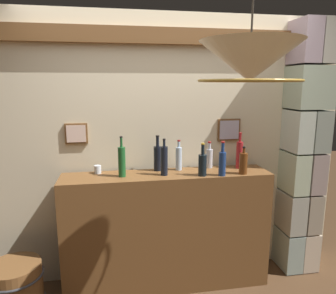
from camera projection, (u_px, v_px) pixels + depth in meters
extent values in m
cube|color=beige|center=(162.00, 150.00, 3.01)|extent=(3.54, 0.08, 2.48)
cube|color=brown|center=(163.00, 36.00, 2.76)|extent=(3.54, 0.10, 0.14)
cube|color=brown|center=(76.00, 133.00, 2.80)|extent=(0.20, 0.03, 0.18)
cube|color=beige|center=(76.00, 134.00, 2.78)|extent=(0.17, 0.01, 0.15)
cube|color=brown|center=(229.00, 130.00, 3.03)|extent=(0.22, 0.03, 0.21)
cube|color=#BBB2C6|center=(229.00, 130.00, 3.02)|extent=(0.19, 0.01, 0.18)
cube|color=#92A49B|center=(286.00, 247.00, 3.26)|extent=(0.17, 0.38, 0.39)
cube|color=beige|center=(302.00, 246.00, 3.29)|extent=(0.17, 0.38, 0.39)
cube|color=#9E9E90|center=(289.00, 210.00, 3.18)|extent=(0.17, 0.38, 0.39)
cube|color=gray|center=(305.00, 209.00, 3.21)|extent=(0.15, 0.38, 0.39)
cube|color=#ADBB9B|center=(292.00, 171.00, 3.10)|extent=(0.16, 0.38, 0.39)
cube|color=gray|center=(309.00, 171.00, 3.13)|extent=(0.16, 0.38, 0.39)
cube|color=#B7C1B1|center=(295.00, 130.00, 3.02)|extent=(0.16, 0.38, 0.39)
cube|color=gray|center=(312.00, 130.00, 3.05)|extent=(0.17, 0.38, 0.39)
cube|color=#9AA88F|center=(307.00, 87.00, 2.96)|extent=(0.35, 0.38, 0.39)
cube|color=#A28D96|center=(302.00, 42.00, 2.87)|extent=(0.17, 0.38, 0.39)
cube|color=#A8A493|center=(320.00, 42.00, 2.90)|extent=(0.17, 0.38, 0.39)
cube|color=brown|center=(167.00, 230.00, 2.89)|extent=(1.85, 0.37, 1.08)
cylinder|color=navy|center=(222.00, 164.00, 2.71)|extent=(0.06, 0.06, 0.21)
cylinder|color=navy|center=(223.00, 148.00, 2.68)|extent=(0.03, 0.03, 0.08)
cylinder|color=maroon|center=(223.00, 142.00, 2.67)|extent=(0.03, 0.03, 0.01)
cylinder|color=black|center=(164.00, 161.00, 2.72)|extent=(0.06, 0.06, 0.25)
cylinder|color=black|center=(164.00, 143.00, 2.69)|extent=(0.02, 0.02, 0.06)
cylinder|color=black|center=(164.00, 139.00, 2.69)|extent=(0.02, 0.02, 0.01)
cylinder|color=black|center=(202.00, 165.00, 2.71)|extent=(0.07, 0.07, 0.18)
cylinder|color=black|center=(203.00, 150.00, 2.69)|extent=(0.03, 0.03, 0.09)
cylinder|color=#B7932D|center=(203.00, 144.00, 2.68)|extent=(0.03, 0.03, 0.01)
cylinder|color=black|center=(158.00, 159.00, 2.87)|extent=(0.07, 0.07, 0.22)
cylinder|color=black|center=(158.00, 142.00, 2.84)|extent=(0.03, 0.03, 0.09)
cylinder|color=black|center=(157.00, 136.00, 2.83)|extent=(0.03, 0.03, 0.01)
cylinder|color=#603213|center=(243.00, 164.00, 2.77)|extent=(0.07, 0.07, 0.19)
cylinder|color=#603213|center=(244.00, 151.00, 2.74)|extent=(0.02, 0.02, 0.05)
cylinder|color=black|center=(244.00, 147.00, 2.74)|extent=(0.03, 0.03, 0.01)
cylinder|color=maroon|center=(239.00, 155.00, 2.95)|extent=(0.06, 0.06, 0.25)
cylinder|color=maroon|center=(240.00, 138.00, 2.92)|extent=(0.02, 0.02, 0.07)
cylinder|color=maroon|center=(240.00, 133.00, 2.91)|extent=(0.03, 0.03, 0.01)
cylinder|color=#1B5526|center=(122.00, 162.00, 2.68)|extent=(0.06, 0.06, 0.26)
cylinder|color=#1B5526|center=(121.00, 142.00, 2.65)|extent=(0.02, 0.02, 0.08)
cylinder|color=black|center=(121.00, 137.00, 2.64)|extent=(0.02, 0.02, 0.01)
cylinder|color=silver|center=(209.00, 159.00, 2.98)|extent=(0.07, 0.07, 0.18)
cylinder|color=silver|center=(209.00, 146.00, 2.95)|extent=(0.03, 0.03, 0.06)
cylinder|color=maroon|center=(210.00, 142.00, 2.95)|extent=(0.03, 0.03, 0.01)
cylinder|color=silver|center=(179.00, 159.00, 2.89)|extent=(0.06, 0.06, 0.21)
cylinder|color=silver|center=(179.00, 144.00, 2.87)|extent=(0.02, 0.02, 0.06)
cylinder|color=maroon|center=(179.00, 141.00, 2.86)|extent=(0.03, 0.03, 0.01)
cylinder|color=silver|center=(98.00, 169.00, 2.80)|extent=(0.06, 0.06, 0.07)
cone|color=#EFE5C6|center=(250.00, 61.00, 1.84)|extent=(0.60, 0.60, 0.23)
cylinder|color=black|center=(253.00, 5.00, 1.78)|extent=(0.01, 0.01, 0.38)
torus|color=#AD8433|center=(249.00, 81.00, 1.86)|extent=(0.61, 0.61, 0.02)
cylinder|color=brown|center=(16.00, 289.00, 2.56)|extent=(0.41, 0.41, 0.44)
torus|color=#333338|center=(15.00, 276.00, 2.54)|extent=(0.44, 0.44, 0.02)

